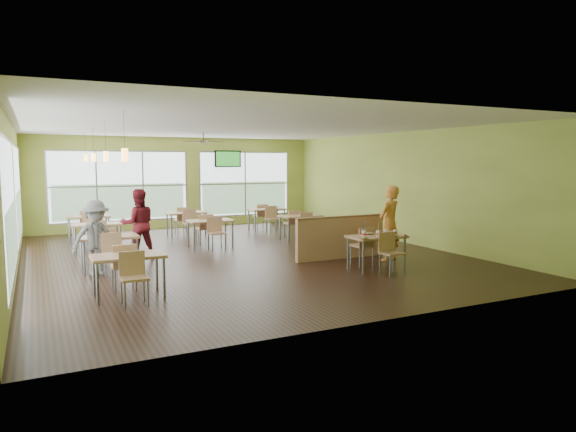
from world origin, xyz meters
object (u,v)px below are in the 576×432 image
object	(u,v)px
man_plaid	(389,223)
food_basket	(389,232)
main_table	(376,241)
half_wall_divider	(341,237)

from	to	relation	value
man_plaid	food_basket	distance (m)	0.74
main_table	food_basket	world-z (taller)	main_table
main_table	half_wall_divider	xyz separation A→B (m)	(0.00, 1.45, -0.11)
half_wall_divider	man_plaid	size ratio (longest dim) A/B	1.35
main_table	man_plaid	size ratio (longest dim) A/B	0.85
half_wall_divider	man_plaid	world-z (taller)	man_plaid
food_basket	man_plaid	bearing A→B (deg)	52.82
half_wall_divider	man_plaid	xyz separation A→B (m)	(0.89, -0.73, 0.37)
main_table	half_wall_divider	size ratio (longest dim) A/B	0.63
man_plaid	food_basket	size ratio (longest dim) A/B	7.91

